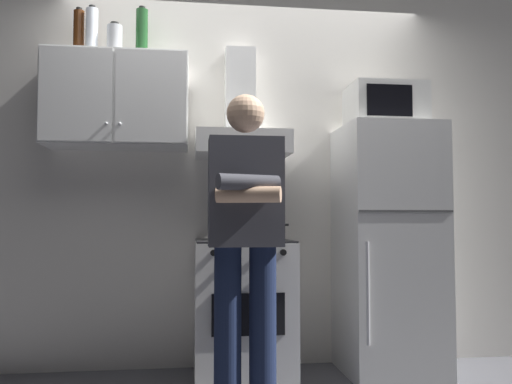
{
  "coord_description": "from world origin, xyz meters",
  "views": [
    {
      "loc": [
        -0.39,
        -3.04,
        0.98
      ],
      "look_at": [
        0.0,
        0.0,
        1.15
      ],
      "focal_mm": 36.85,
      "sensor_mm": 36.0,
      "label": 1
    }
  ],
  "objects_px": {
    "person_standing": "(246,237)",
    "bottle_rum_dark": "(79,32)",
    "stove_oven": "(243,309)",
    "range_hood": "(241,127)",
    "microwave": "(385,107)",
    "upper_cabinet": "(117,101)",
    "cooking_pot": "(266,230)",
    "bottle_canister_steel": "(115,40)",
    "bottle_wine_green": "(142,33)",
    "refrigerator": "(388,249)",
    "bottle_vodka_clear": "(92,31)"
  },
  "relations": [
    {
      "from": "bottle_rum_dark",
      "to": "cooking_pot",
      "type": "bearing_deg",
      "value": -12.65
    },
    {
      "from": "range_hood",
      "to": "bottle_canister_steel",
      "type": "height_order",
      "value": "bottle_canister_steel"
    },
    {
      "from": "bottle_wine_green",
      "to": "person_standing",
      "type": "bearing_deg",
      "value": -51.63
    },
    {
      "from": "cooking_pot",
      "to": "bottle_vodka_clear",
      "type": "bearing_deg",
      "value": 167.92
    },
    {
      "from": "upper_cabinet",
      "to": "bottle_vodka_clear",
      "type": "bearing_deg",
      "value": -176.56
    },
    {
      "from": "range_hood",
      "to": "bottle_rum_dark",
      "type": "xyz_separation_m",
      "value": [
        -1.05,
        0.02,
        0.6
      ]
    },
    {
      "from": "bottle_wine_green",
      "to": "cooking_pot",
      "type": "bearing_deg",
      "value": -19.46
    },
    {
      "from": "refrigerator",
      "to": "bottle_rum_dark",
      "type": "relative_size",
      "value": 5.22
    },
    {
      "from": "stove_oven",
      "to": "microwave",
      "type": "bearing_deg",
      "value": 1.15
    },
    {
      "from": "refrigerator",
      "to": "person_standing",
      "type": "xyz_separation_m",
      "value": [
        -1.0,
        -0.61,
        0.1
      ]
    },
    {
      "from": "microwave",
      "to": "bottle_rum_dark",
      "type": "bearing_deg",
      "value": 176.36
    },
    {
      "from": "microwave",
      "to": "person_standing",
      "type": "bearing_deg",
      "value": -148.0
    },
    {
      "from": "upper_cabinet",
      "to": "bottle_rum_dark",
      "type": "height_order",
      "value": "bottle_rum_dark"
    },
    {
      "from": "range_hood",
      "to": "bottle_vodka_clear",
      "type": "xyz_separation_m",
      "value": [
        -0.97,
        -0.01,
        0.6
      ]
    },
    {
      "from": "refrigerator",
      "to": "person_standing",
      "type": "height_order",
      "value": "person_standing"
    },
    {
      "from": "stove_oven",
      "to": "bottle_wine_green",
      "type": "bearing_deg",
      "value": 166.42
    },
    {
      "from": "bottle_rum_dark",
      "to": "range_hood",
      "type": "bearing_deg",
      "value": -1.08
    },
    {
      "from": "stove_oven",
      "to": "microwave",
      "type": "height_order",
      "value": "microwave"
    },
    {
      "from": "range_hood",
      "to": "bottle_vodka_clear",
      "type": "height_order",
      "value": "bottle_vodka_clear"
    },
    {
      "from": "person_standing",
      "to": "refrigerator",
      "type": "bearing_deg",
      "value": 31.23
    },
    {
      "from": "microwave",
      "to": "cooking_pot",
      "type": "relative_size",
      "value": 1.73
    },
    {
      "from": "range_hood",
      "to": "microwave",
      "type": "height_order",
      "value": "range_hood"
    },
    {
      "from": "range_hood",
      "to": "refrigerator",
      "type": "relative_size",
      "value": 0.47
    },
    {
      "from": "cooking_pot",
      "to": "bottle_wine_green",
      "type": "bearing_deg",
      "value": 160.54
    },
    {
      "from": "microwave",
      "to": "bottle_rum_dark",
      "type": "height_order",
      "value": "bottle_rum_dark"
    },
    {
      "from": "upper_cabinet",
      "to": "microwave",
      "type": "height_order",
      "value": "upper_cabinet"
    },
    {
      "from": "range_hood",
      "to": "cooking_pot",
      "type": "distance_m",
      "value": 0.73
    },
    {
      "from": "upper_cabinet",
      "to": "bottle_vodka_clear",
      "type": "distance_m",
      "value": 0.48
    },
    {
      "from": "microwave",
      "to": "stove_oven",
      "type": "bearing_deg",
      "value": -178.85
    },
    {
      "from": "cooking_pot",
      "to": "bottle_canister_steel",
      "type": "distance_m",
      "value": 1.57
    },
    {
      "from": "person_standing",
      "to": "bottle_canister_steel",
      "type": "relative_size",
      "value": 7.69
    },
    {
      "from": "bottle_rum_dark",
      "to": "upper_cabinet",
      "type": "bearing_deg",
      "value": -4.76
    },
    {
      "from": "upper_cabinet",
      "to": "range_hood",
      "type": "xyz_separation_m",
      "value": [
        0.8,
        0.0,
        -0.15
      ]
    },
    {
      "from": "refrigerator",
      "to": "bottle_vodka_clear",
      "type": "height_order",
      "value": "bottle_vodka_clear"
    },
    {
      "from": "upper_cabinet",
      "to": "cooking_pot",
      "type": "xyz_separation_m",
      "value": [
        0.93,
        -0.24,
        -0.83
      ]
    },
    {
      "from": "bottle_canister_steel",
      "to": "bottle_wine_green",
      "type": "xyz_separation_m",
      "value": [
        0.17,
        0.03,
        0.06
      ]
    },
    {
      "from": "cooking_pot",
      "to": "person_standing",
      "type": "bearing_deg",
      "value": -110.3
    },
    {
      "from": "cooking_pot",
      "to": "bottle_wine_green",
      "type": "height_order",
      "value": "bottle_wine_green"
    },
    {
      "from": "stove_oven",
      "to": "upper_cabinet",
      "type": "bearing_deg",
      "value": 171.1
    },
    {
      "from": "upper_cabinet",
      "to": "bottle_rum_dark",
      "type": "xyz_separation_m",
      "value": [
        -0.25,
        0.02,
        0.45
      ]
    },
    {
      "from": "person_standing",
      "to": "bottle_rum_dark",
      "type": "relative_size",
      "value": 5.35
    },
    {
      "from": "microwave",
      "to": "cooking_pot",
      "type": "distance_m",
      "value": 1.17
    },
    {
      "from": "person_standing",
      "to": "stove_oven",
      "type": "bearing_deg",
      "value": 85.28
    },
    {
      "from": "microwave",
      "to": "bottle_vodka_clear",
      "type": "distance_m",
      "value": 1.97
    },
    {
      "from": "range_hood",
      "to": "bottle_rum_dark",
      "type": "bearing_deg",
      "value": 178.92
    },
    {
      "from": "stove_oven",
      "to": "person_standing",
      "type": "height_order",
      "value": "person_standing"
    },
    {
      "from": "microwave",
      "to": "bottle_rum_dark",
      "type": "xyz_separation_m",
      "value": [
        -2.0,
        0.13,
        0.46
      ]
    },
    {
      "from": "microwave",
      "to": "cooking_pot",
      "type": "bearing_deg",
      "value": -170.43
    },
    {
      "from": "stove_oven",
      "to": "refrigerator",
      "type": "xyz_separation_m",
      "value": [
        0.95,
        0.0,
        0.37
      ]
    },
    {
      "from": "bottle_canister_steel",
      "to": "bottle_wine_green",
      "type": "distance_m",
      "value": 0.18
    }
  ]
}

